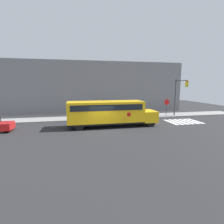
# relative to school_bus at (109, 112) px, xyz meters

# --- Properties ---
(ground_plane) EXTENTS (60.00, 60.00, 0.00)m
(ground_plane) POSITION_rel_school_bus_xyz_m (-1.02, -1.32, -1.65)
(ground_plane) COLOR #28282B
(sidewalk_strip) EXTENTS (44.00, 3.00, 0.15)m
(sidewalk_strip) POSITION_rel_school_bus_xyz_m (-1.02, 5.18, -1.58)
(sidewalk_strip) COLOR gray
(sidewalk_strip) RESTS_ON ground
(building_backdrop) EXTENTS (32.00, 4.00, 8.48)m
(building_backdrop) POSITION_rel_school_bus_xyz_m (-1.02, 11.68, 2.59)
(building_backdrop) COLOR slate
(building_backdrop) RESTS_ON ground
(crosswalk_stripes) EXTENTS (4.00, 3.20, 0.01)m
(crosswalk_stripes) POSITION_rel_school_bus_xyz_m (9.84, 0.68, -1.65)
(crosswalk_stripes) COLOR white
(crosswalk_stripes) RESTS_ON ground
(school_bus) EXTENTS (9.98, 2.57, 2.86)m
(school_bus) POSITION_rel_school_bus_xyz_m (0.00, 0.00, 0.00)
(school_bus) COLOR yellow
(school_bus) RESTS_ON ground
(stop_sign) EXTENTS (0.80, 0.10, 2.58)m
(stop_sign) POSITION_rel_school_bus_xyz_m (9.39, 4.28, 0.09)
(stop_sign) COLOR #38383A
(stop_sign) RESTS_ON ground
(traffic_light) EXTENTS (0.28, 2.80, 5.48)m
(traffic_light) POSITION_rel_school_bus_xyz_m (10.73, 3.42, 1.94)
(traffic_light) COLOR #38383A
(traffic_light) RESTS_ON ground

